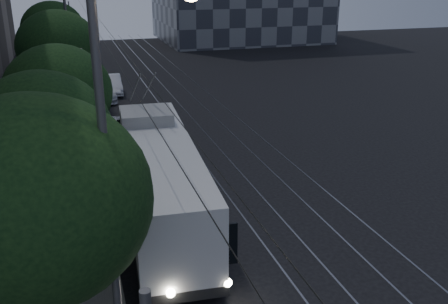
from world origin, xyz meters
The scene contains 18 objects.
ground centered at (0.00, 0.00, 0.00)m, with size 120.00×120.00×0.00m, color black.
sidewalk centered at (-7.50, 20.00, 0.07)m, with size 5.00×90.00×0.15m, color slate.
tram_rails centered at (2.50, 20.00, 0.01)m, with size 4.52×90.00×0.02m.
overhead_wires centered at (-4.97, 20.00, 3.47)m, with size 2.23×90.00×6.00m.
trolleybus centered at (-2.90, 3.33, 1.73)m, with size 3.45×12.64×5.63m.
pickup_silver centered at (-3.74, 11.64, 0.87)m, with size 2.90×6.29×1.75m, color #A2A5AA.
car_white_a centered at (-2.70, 14.00, 0.67)m, with size 1.58×3.92×1.34m, color silver.
car_white_b centered at (-4.30, 23.88, 0.72)m, with size 2.03×4.99×1.45m, color silver.
car_white_c centered at (-2.83, 26.02, 0.74)m, with size 1.57×4.50×1.48m, color white.
car_white_d centered at (-4.24, 32.40, 0.62)m, with size 1.46×3.63×1.24m, color silver.
tree_0 centered at (-7.00, -3.56, 4.44)m, with size 5.61×5.61×6.98m.
tree_1 centered at (-7.00, 2.18, 4.30)m, with size 4.74×4.74×6.45m.
tree_2 centered at (-6.50, 8.00, 4.36)m, with size 4.79×4.79×6.53m.
tree_3 centered at (-6.50, 19.05, 4.85)m, with size 5.23×5.23×7.22m.
tree_4 centered at (-6.52, 30.00, 4.26)m, with size 4.27×4.27×6.20m.
tree_5 centered at (-7.00, 33.07, 4.48)m, with size 5.58×5.58×7.00m.
streetlamp_near centered at (-4.94, -4.47, 5.80)m, with size 2.33×0.44×9.58m.
streetlamp_far centered at (-5.39, 23.20, 5.78)m, with size 2.33×0.44×9.55m.
Camera 1 is at (-5.86, -14.94, 9.50)m, focal length 40.00 mm.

